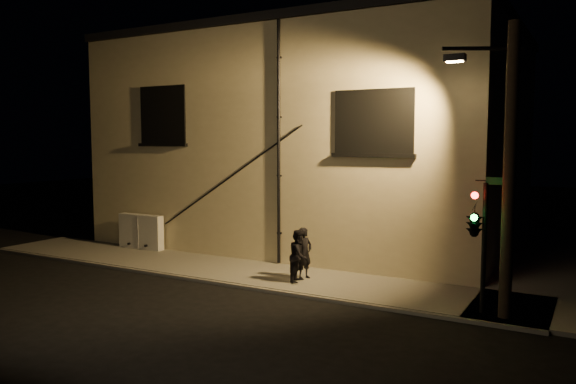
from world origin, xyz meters
The scene contains 8 objects.
ground centered at (0.00, 0.00, 0.00)m, with size 90.00×90.00×0.00m, color black.
sidewalk centered at (1.22, 4.39, 0.06)m, with size 21.00×16.00×0.12m.
building centered at (-3.00, 8.99, 4.40)m, with size 16.20×12.23×8.80m.
utility_cabinet centered at (-8.01, 2.70, 0.80)m, with size 2.07×0.35×1.36m, color silver.
pedestrian_a centered at (-0.05, 1.49, 0.92)m, with size 0.58×0.38×1.60m, color black.
pedestrian_b centered at (-0.03, 1.09, 0.92)m, with size 0.78×0.60×1.60m, color black.
traffic_signal centered at (5.22, 0.44, 2.40)m, with size 1.25×2.00×3.39m.
streetlamp_pole centered at (5.87, 0.52, 3.81)m, with size 2.02×1.39×7.18m.
Camera 1 is at (7.85, -13.72, 4.40)m, focal length 35.00 mm.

